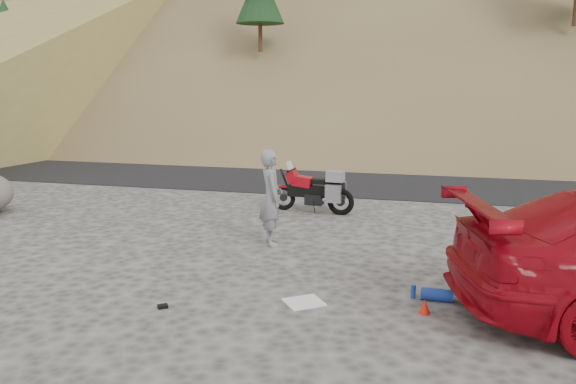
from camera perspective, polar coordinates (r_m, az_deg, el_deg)
name	(u,v)px	position (r m, az deg, el deg)	size (l,w,h in m)	color
ground	(245,259)	(9.75, -4.41, -6.78)	(140.00, 140.00, 0.00)	#42403D
road	(334,175)	(18.27, 4.69, 1.70)	(120.00, 7.00, 0.05)	black
motorcycle	(316,191)	(12.97, 2.84, 0.10)	(2.01, 0.69, 1.19)	black
man	(271,244)	(10.60, -1.70, -5.28)	(0.65, 0.43, 1.79)	gray
gear_white_cloth	(304,302)	(7.89, 1.63, -11.13)	(0.50, 0.45, 0.02)	white
gear_blue_mat	(437,295)	(8.19, 14.90, -10.06)	(0.17, 0.17, 0.43)	#1A379F
gear_bottle	(413,292)	(8.21, 12.61, -9.84)	(0.07, 0.07, 0.19)	#1A379F
gear_funnel	(425,307)	(7.72, 13.71, -11.24)	(0.15, 0.15, 0.20)	red
gear_glove_b	(163,306)	(7.90, -12.61, -11.27)	(0.13, 0.10, 0.04)	black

